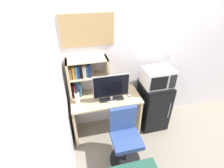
# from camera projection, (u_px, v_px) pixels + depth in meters

# --- Properties ---
(wall_back) EXTENTS (6.40, 0.04, 2.60)m
(wall_back) POSITION_uv_depth(u_px,v_px,m) (180.00, 51.00, 2.97)
(wall_back) COLOR silver
(wall_back) RESTS_ON ground_plane
(wall_left) EXTENTS (0.04, 4.40, 2.60)m
(wall_left) POSITION_uv_depth(u_px,v_px,m) (58.00, 156.00, 1.24)
(wall_left) COLOR silver
(wall_left) RESTS_ON ground_plane
(desk) EXTENTS (1.11, 0.55, 0.76)m
(desk) POSITION_uv_depth(u_px,v_px,m) (106.00, 109.00, 2.87)
(desk) COLOR beige
(desk) RESTS_ON ground_plane
(hutch_bookshelf) EXTENTS (0.62, 0.25, 0.62)m
(hutch_bookshelf) POSITION_uv_depth(u_px,v_px,m) (83.00, 75.00, 2.62)
(hutch_bookshelf) COLOR beige
(hutch_bookshelf) RESTS_ON desk
(monitor) EXTENTS (0.55, 0.16, 0.45)m
(monitor) POSITION_uv_depth(u_px,v_px,m) (111.00, 87.00, 2.53)
(monitor) COLOR #B7B7BC
(monitor) RESTS_ON desk
(keyboard) EXTENTS (0.38, 0.13, 0.02)m
(keyboard) POSITION_uv_depth(u_px,v_px,m) (111.00, 98.00, 2.69)
(keyboard) COLOR black
(keyboard) RESTS_ON desk
(computer_mouse) EXTENTS (0.06, 0.09, 0.03)m
(computer_mouse) POSITION_uv_depth(u_px,v_px,m) (129.00, 95.00, 2.76)
(computer_mouse) COLOR silver
(computer_mouse) RESTS_ON desk
(water_bottle) EXTENTS (0.07, 0.07, 0.21)m
(water_bottle) POSITION_uv_depth(u_px,v_px,m) (77.00, 98.00, 2.56)
(water_bottle) COLOR silver
(water_bottle) RESTS_ON desk
(mini_fridge) EXTENTS (0.47, 0.52, 0.87)m
(mini_fridge) POSITION_uv_depth(u_px,v_px,m) (153.00, 105.00, 3.08)
(mini_fridge) COLOR black
(mini_fridge) RESTS_ON ground_plane
(microwave) EXTENTS (0.47, 0.37, 0.29)m
(microwave) POSITION_uv_depth(u_px,v_px,m) (158.00, 77.00, 2.77)
(microwave) COLOR silver
(microwave) RESTS_ON mini_fridge
(desk_fan) EXTENTS (0.14, 0.11, 0.25)m
(desk_fan) POSITION_uv_depth(u_px,v_px,m) (165.00, 61.00, 2.63)
(desk_fan) COLOR silver
(desk_fan) RESTS_ON microwave
(desk_chair) EXTENTS (0.46, 0.46, 0.90)m
(desk_chair) POSITION_uv_depth(u_px,v_px,m) (125.00, 140.00, 2.46)
(desk_chair) COLOR black
(desk_chair) RESTS_ON ground_plane
(wall_corkboard) EXTENTS (0.76, 0.02, 0.46)m
(wall_corkboard) POSITION_uv_depth(u_px,v_px,m) (87.00, 30.00, 2.38)
(wall_corkboard) COLOR tan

